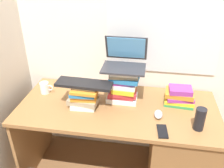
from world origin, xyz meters
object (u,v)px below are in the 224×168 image
Objects in this scene: book_stack_tall at (123,85)px; book_stack_side at (179,96)px; laptop at (125,60)px; keyboard at (84,84)px; computer_mouse at (158,114)px; cell_phone at (162,131)px; mug at (45,88)px; desk at (165,146)px; book_stack_keyboard_riser at (84,95)px; water_bottle at (200,119)px.

book_stack_side is at bearing 2.18° from book_stack_tall.
laptop reaches higher than keyboard.
computer_mouse is at bearing -32.17° from book_stack_tall.
computer_mouse reaches higher than cell_phone.
mug is 0.82× the size of cell_phone.
desk is 13.79× the size of mug.
keyboard is (-0.28, -0.18, -0.14)m from laptop.
book_stack_keyboard_riser reaches higher than mug.
desk is at bearing -18.65° from book_stack_tall.
cell_phone is at bearing -18.52° from keyboard.
laptop reaches higher than book_stack_keyboard_riser.
computer_mouse is at bearing -3.03° from keyboard.
computer_mouse is at bearing -5.14° from book_stack_keyboard_riser.
laptop is at bearing 174.63° from book_stack_side.
book_stack_keyboard_riser is 0.64m from cell_phone.
book_stack_keyboard_riser is at bearing 174.86° from computer_mouse.
laptop is at bearing 33.03° from book_stack_keyboard_riser.
laptop is 3.12× the size of computer_mouse.
laptop reaches higher than book_stack_side.
water_bottle is at bearing -26.66° from book_stack_tall.
cell_phone is (-0.24, -0.07, -0.08)m from water_bottle.
book_stack_tall is 0.84× the size of laptop.
book_stack_side is 1.43× the size of water_bottle.
desk is 6.65× the size of book_stack_side.
desk is 0.60m from book_stack_tall.
keyboard is 3.09× the size of cell_phone.
book_stack_side is 0.71× the size of laptop.
book_stack_side is 2.22× the size of computer_mouse.
keyboard is at bearing 169.68° from water_bottle.
desk is 0.77m from laptop.
laptop is 2.39× the size of cell_phone.
desk is 3.65× the size of keyboard.
book_stack_keyboard_riser is (-0.28, -0.13, -0.05)m from book_stack_tall.
laptop reaches higher than computer_mouse.
cell_phone is at bearing -162.83° from water_bottle.
water_bottle is (0.82, -0.15, -0.11)m from keyboard.
cell_phone is at bearing -80.98° from computer_mouse.
mug is at bearing -175.27° from laptop.
desk is 0.77m from book_stack_keyboard_riser.
keyboard reaches higher than book_stack_keyboard_riser.
book_stack_keyboard_riser is at bearing -156.03° from book_stack_tall.
book_stack_tall is at bearing 125.73° from cell_phone.
book_stack_tall is 0.31m from book_stack_keyboard_riser.
laptop is 0.48m from computer_mouse.
desk is 14.73× the size of computer_mouse.
water_bottle is at bearing -10.14° from book_stack_keyboard_riser.
laptop is (-0.44, 0.04, 0.26)m from book_stack_side.
book_stack_keyboard_riser is 0.10m from keyboard.
book_stack_tall is 0.35m from computer_mouse.
laptop is at bearing 153.61° from desk.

